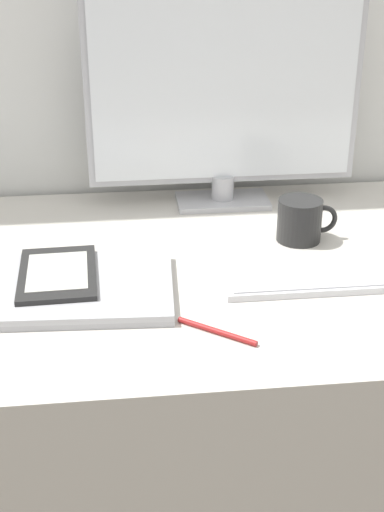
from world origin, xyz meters
The scene contains 7 objects.
desk centered at (0.00, 0.15, 0.38)m, with size 1.34×0.78×0.76m.
monitor centered at (0.08, 0.44, 0.99)m, with size 0.58×0.11×0.45m.
keyboard centered at (0.17, 0.06, 0.76)m, with size 0.31×0.12×0.01m.
laptop centered at (-0.24, 0.06, 0.77)m, with size 0.36×0.26×0.02m.
ereader centered at (-0.26, 0.09, 0.78)m, with size 0.14×0.20×0.01m.
coffee_mug centered at (0.20, 0.23, 0.80)m, with size 0.12×0.09×0.08m.
pen centered at (-0.01, -0.09, 0.76)m, with size 0.11×0.09×0.01m.
Camera 1 is at (-0.16, -1.02, 1.34)m, focal length 50.00 mm.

